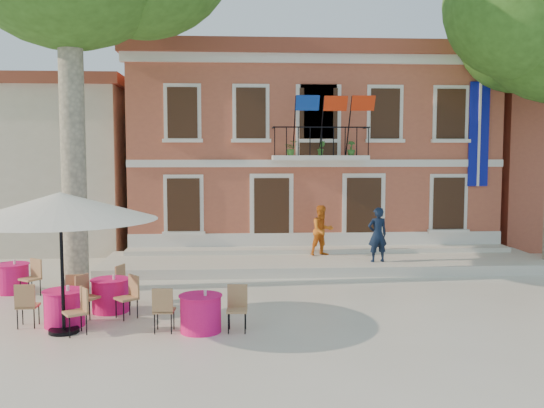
{
  "coord_description": "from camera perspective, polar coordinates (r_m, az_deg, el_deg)",
  "views": [
    {
      "loc": [
        -0.87,
        -14.67,
        3.72
      ],
      "look_at": [
        0.26,
        3.5,
        2.12
      ],
      "focal_mm": 40.0,
      "sensor_mm": 36.0,
      "label": 1
    }
  ],
  "objects": [
    {
      "name": "ground",
      "position": [
        15.16,
        -0.16,
        -9.2
      ],
      "size": [
        90.0,
        90.0,
        0.0
      ],
      "primitive_type": "plane",
      "color": "beige",
      "rests_on": "ground"
    },
    {
      "name": "main_building",
      "position": [
        24.82,
        3.09,
        5.14
      ],
      "size": [
        13.5,
        9.59,
        7.5
      ],
      "color": "#A6503C",
      "rests_on": "ground"
    },
    {
      "name": "neighbor_west",
      "position": [
        27.08,
        -22.19,
        3.57
      ],
      "size": [
        9.4,
        9.4,
        6.4
      ],
      "color": "beige",
      "rests_on": "ground"
    },
    {
      "name": "terrace",
      "position": [
        19.61,
        4.94,
        -5.5
      ],
      "size": [
        14.0,
        3.4,
        0.3
      ],
      "primitive_type": "cube",
      "color": "silver",
      "rests_on": "ground"
    },
    {
      "name": "patio_umbrella",
      "position": [
        12.94,
        -19.31,
        -0.24
      ],
      "size": [
        3.89,
        3.89,
        2.89
      ],
      "color": "black",
      "rests_on": "ground"
    },
    {
      "name": "pedestrian_navy",
      "position": [
        18.99,
        9.9,
        -2.85
      ],
      "size": [
        0.67,
        0.49,
        1.7
      ],
      "primitive_type": "imported",
      "rotation": [
        0.0,
        0.0,
        3.28
      ],
      "color": "black",
      "rests_on": "terrace"
    },
    {
      "name": "pedestrian_orange",
      "position": [
        19.91,
        4.74,
        -2.5
      ],
      "size": [
        0.97,
        0.87,
        1.65
      ],
      "primitive_type": "imported",
      "rotation": [
        0.0,
        0.0,
        0.37
      ],
      "color": "orange",
      "rests_on": "terrace"
    },
    {
      "name": "cafe_table_0",
      "position": [
        13.79,
        -18.96,
        -9.08
      ],
      "size": [
        1.65,
        1.87,
        0.95
      ],
      "color": "#EC166B",
      "rests_on": "ground"
    },
    {
      "name": "cafe_table_1",
      "position": [
        14.66,
        -14.97,
        -8.14
      ],
      "size": [
        1.75,
        1.85,
        0.95
      ],
      "color": "#EC166B",
      "rests_on": "ground"
    },
    {
      "name": "cafe_table_3",
      "position": [
        17.42,
        -23.27,
        -6.33
      ],
      "size": [
        1.81,
        1.46,
        0.95
      ],
      "color": "#EC166B",
      "rests_on": "ground"
    },
    {
      "name": "cafe_table_4",
      "position": [
        12.74,
        -6.73,
        -10.04
      ],
      "size": [
        1.94,
        0.9,
        0.95
      ],
      "color": "#EC166B",
      "rests_on": "ground"
    }
  ]
}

